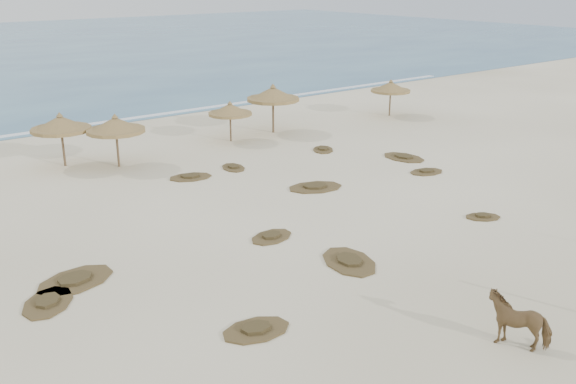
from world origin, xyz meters
The scene contains 20 objects.
ground centered at (0.00, 0.00, 0.00)m, with size 160.00×160.00×0.00m, color #F7ECCB.
foam_line centered at (0.00, 26.00, 0.00)m, with size 70.00×0.60×0.01m, color silver.
palapa_2 centered at (-1.60, 15.69, 2.16)m, with size 3.09×3.09×2.78m.
palapa_3 centered at (-3.74, 17.56, 2.18)m, with size 3.08×3.08×2.81m.
palapa_4 centered at (5.85, 16.61, 1.87)m, with size 3.39×3.39×2.41m.
palapa_5 centered at (9.15, 16.85, 2.37)m, with size 4.10×4.10×3.05m.
palapa_6 centered at (18.49, 15.83, 1.98)m, with size 3.57×3.57×2.55m.
horse centered at (-0.02, -6.56, 0.71)m, with size 0.77×1.69×1.43m, color brown.
scrub_0 centered at (-9.31, 3.36, 0.05)m, with size 2.39×2.54×0.16m.
scrub_1 centered at (-8.12, 4.31, 0.05)m, with size 3.05×2.38×0.16m.
scrub_2 centered at (-0.95, 3.33, 0.05)m, with size 2.06×1.56×0.16m.
scrub_3 centered at (4.16, 6.84, 0.05)m, with size 2.99×2.40×0.16m.
scrub_4 centered at (10.13, 5.29, 0.05)m, with size 2.01×1.51×0.16m.
scrub_5 centered at (11.19, 7.79, 0.05)m, with size 1.79×2.57×0.16m.
scrub_7 centered at (2.89, 11.82, 0.05)m, with size 1.45×1.89×0.16m.
scrub_9 centered at (-0.12, -0.07, 0.05)m, with size 2.33×2.93×0.16m.
scrub_10 centered at (8.81, 11.68, 0.05)m, with size 1.99×2.07×0.16m.
scrub_11 centered at (-5.24, -1.77, 0.05)m, with size 2.18×1.59×0.16m.
scrub_12 centered at (7.11, -0.28, 0.05)m, with size 1.72×1.56×0.16m.
scrub_13 centered at (0.35, 11.76, 0.05)m, with size 2.40×1.89×0.16m.
Camera 1 is at (-14.12, -14.68, 9.47)m, focal length 40.00 mm.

